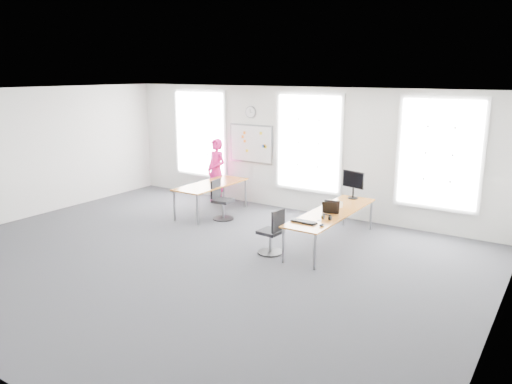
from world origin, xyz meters
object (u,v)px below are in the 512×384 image
Objects in this scene: keyboard at (304,222)px; monitor at (353,182)px; person at (216,171)px; headphones at (326,217)px; chair_left at (221,202)px; desk_left at (211,186)px; desk_right at (332,214)px; chair_right at (272,234)px.

keyboard is 2.17m from monitor.
person is 4.54m from headphones.
headphones is (3.04, -0.80, 0.33)m from chair_left.
chair_left is (0.47, -0.25, -0.27)m from desk_left.
desk_left is 1.21× the size of person.
desk_right is 2.92m from chair_left.
keyboard is at bearing 105.57° from chair_right.
desk_left is 3.56m from keyboard.
headphones is at bearing -12.26° from person.
person is 2.79× the size of monitor.
headphones is (3.51, -1.05, 0.06)m from desk_left.
monitor is (0.65, 2.26, 0.66)m from chair_right.
monitor is at bearing 92.79° from desk_right.
desk_right is 15.60× the size of headphones.
chair_left is (-2.19, 1.31, 0.02)m from chair_right.
desk_left is 3.67m from headphones.
desk_right is 1.31m from chair_right.
desk_right is 1.68× the size of person.
desk_left is at bearing -115.84° from chair_right.
person is at bearing 152.59° from keyboard.
desk_right is 3.06× the size of chair_left.
desk_left is at bearing 55.05° from chair_left.
person is (-3.23, 2.50, 0.45)m from chair_right.
monitor is (2.84, 0.94, 0.64)m from chair_left.
chair_left is 0.55× the size of person.
desk_left is (-3.37, 0.50, 0.03)m from desk_right.
chair_right is 0.53× the size of person.
person is at bearing 149.94° from headphones.
desk_left is at bearing -153.29° from monitor.
desk_right is at bearing 100.43° from headphones.
headphones is at bearing -16.70° from desk_left.
chair_left is 3.04m from keyboard.
desk_right is 3.20× the size of chair_right.
headphones is at bearing 125.81° from chair_right.
headphones reaches higher than desk_right.
chair_right is (-0.70, -1.07, -0.25)m from desk_right.
person reaches higher than chair_right.
monitor is (3.31, 0.69, 0.37)m from desk_left.
chair_left is (-2.90, 0.24, -0.24)m from desk_right.
chair_left is 1.53× the size of monitor.
desk_left is 3.36× the size of monitor.
chair_left reaches higher than keyboard.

